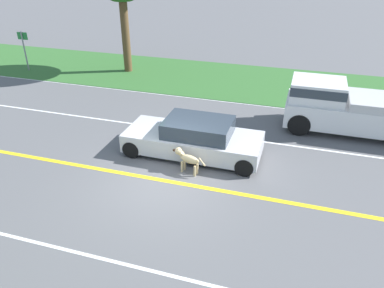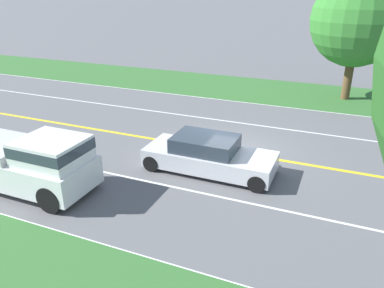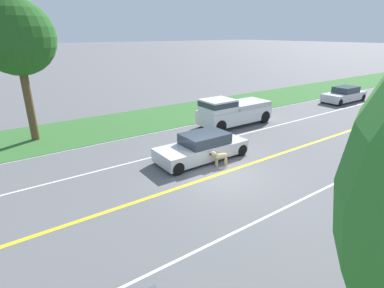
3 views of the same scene
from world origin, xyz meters
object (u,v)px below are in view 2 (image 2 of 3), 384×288
(pickup_truck, at_px, (24,160))
(roadside_tree_left_near, at_px, (358,20))
(ego_car, at_px, (209,155))
(dog, at_px, (216,145))

(pickup_truck, xyz_separation_m, roadside_tree_left_near, (-15.31, 9.44, 3.49))
(ego_car, distance_m, pickup_truck, 6.27)
(ego_car, distance_m, dog, 1.20)
(dog, relative_size, roadside_tree_left_near, 0.17)
(dog, bearing_deg, roadside_tree_left_near, 171.92)
(pickup_truck, bearing_deg, dog, 132.78)
(ego_car, relative_size, pickup_truck, 0.89)
(pickup_truck, relative_size, roadside_tree_left_near, 0.75)
(roadside_tree_left_near, bearing_deg, pickup_truck, -31.65)
(pickup_truck, bearing_deg, roadside_tree_left_near, 148.35)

